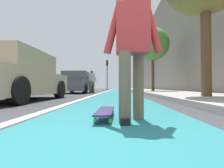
{
  "coord_description": "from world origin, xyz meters",
  "views": [
    {
      "loc": [
        -0.85,
        -0.06,
        0.41
      ],
      "look_at": [
        11.16,
        0.42,
        0.65
      ],
      "focal_mm": 26.77,
      "sensor_mm": 36.0,
      "label": 1
    }
  ],
  "objects_px": {
    "street_tree_mid": "(153,44)",
    "skater_person": "(132,44)",
    "pedestrian_distant": "(92,80)",
    "traffic_light": "(107,69)",
    "skateboard": "(105,112)",
    "parked_car_mid": "(78,83)",
    "parked_car_near": "(17,77)"
  },
  "relations": [
    {
      "from": "street_tree_mid",
      "to": "skater_person",
      "type": "bearing_deg",
      "value": 167.21
    },
    {
      "from": "street_tree_mid",
      "to": "pedestrian_distant",
      "type": "distance_m",
      "value": 5.53
    },
    {
      "from": "traffic_light",
      "to": "street_tree_mid",
      "type": "distance_m",
      "value": 12.0
    },
    {
      "from": "pedestrian_distant",
      "to": "street_tree_mid",
      "type": "bearing_deg",
      "value": -71.93
    },
    {
      "from": "skateboard",
      "to": "skater_person",
      "type": "bearing_deg",
      "value": -113.33
    },
    {
      "from": "parked_car_mid",
      "to": "skateboard",
      "type": "bearing_deg",
      "value": -164.1
    },
    {
      "from": "skater_person",
      "to": "parked_car_mid",
      "type": "bearing_deg",
      "value": 17.53
    },
    {
      "from": "skateboard",
      "to": "skater_person",
      "type": "xyz_separation_m",
      "value": [
        -0.15,
        -0.35,
        0.84
      ]
    },
    {
      "from": "street_tree_mid",
      "to": "parked_car_mid",
      "type": "bearing_deg",
      "value": 102.24
    },
    {
      "from": "parked_car_mid",
      "to": "street_tree_mid",
      "type": "height_order",
      "value": "street_tree_mid"
    },
    {
      "from": "parked_car_mid",
      "to": "traffic_light",
      "type": "relative_size",
      "value": 0.96
    },
    {
      "from": "parked_car_near",
      "to": "pedestrian_distant",
      "type": "xyz_separation_m",
      "value": [
        6.59,
        -1.22,
        0.19
      ]
    },
    {
      "from": "parked_car_near",
      "to": "pedestrian_distant",
      "type": "bearing_deg",
      "value": -10.49
    },
    {
      "from": "skateboard",
      "to": "parked_car_near",
      "type": "xyz_separation_m",
      "value": [
        2.77,
        2.9,
        0.63
      ]
    },
    {
      "from": "skateboard",
      "to": "parked_car_near",
      "type": "distance_m",
      "value": 4.06
    },
    {
      "from": "skater_person",
      "to": "street_tree_mid",
      "type": "height_order",
      "value": "street_tree_mid"
    },
    {
      "from": "parked_car_mid",
      "to": "street_tree_mid",
      "type": "distance_m",
      "value": 6.46
    },
    {
      "from": "skateboard",
      "to": "parked_car_mid",
      "type": "relative_size",
      "value": 0.2
    },
    {
      "from": "skater_person",
      "to": "parked_car_near",
      "type": "relative_size",
      "value": 0.4
    },
    {
      "from": "parked_car_mid",
      "to": "pedestrian_distant",
      "type": "xyz_separation_m",
      "value": [
        -0.26,
        -1.06,
        0.2
      ]
    },
    {
      "from": "skater_person",
      "to": "parked_car_mid",
      "type": "height_order",
      "value": "skater_person"
    },
    {
      "from": "street_tree_mid",
      "to": "pedestrian_distant",
      "type": "relative_size",
      "value": 3.14
    },
    {
      "from": "street_tree_mid",
      "to": "skateboard",
      "type": "bearing_deg",
      "value": 165.32
    },
    {
      "from": "parked_car_near",
      "to": "parked_car_mid",
      "type": "relative_size",
      "value": 0.98
    },
    {
      "from": "parked_car_near",
      "to": "street_tree_mid",
      "type": "relative_size",
      "value": 0.82
    },
    {
      "from": "parked_car_mid",
      "to": "street_tree_mid",
      "type": "xyz_separation_m",
      "value": [
        1.21,
        -5.58,
        3.03
      ]
    },
    {
      "from": "pedestrian_distant",
      "to": "skater_person",
      "type": "bearing_deg",
      "value": -167.96
    },
    {
      "from": "skateboard",
      "to": "parked_car_near",
      "type": "height_order",
      "value": "parked_car_near"
    },
    {
      "from": "traffic_light",
      "to": "pedestrian_distant",
      "type": "relative_size",
      "value": 2.72
    },
    {
      "from": "skateboard",
      "to": "traffic_light",
      "type": "height_order",
      "value": "traffic_light"
    },
    {
      "from": "skater_person",
      "to": "traffic_light",
      "type": "xyz_separation_m",
      "value": [
        22.15,
        1.83,
        2.06
      ]
    },
    {
      "from": "skateboard",
      "to": "skater_person",
      "type": "relative_size",
      "value": 0.51
    }
  ]
}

